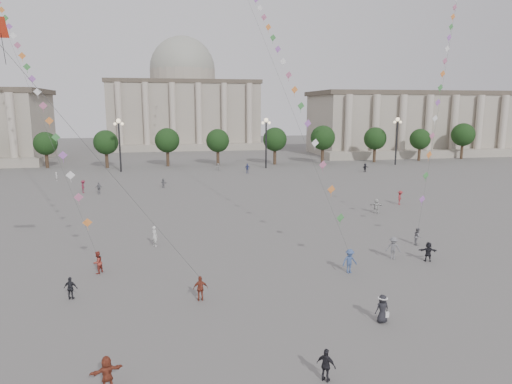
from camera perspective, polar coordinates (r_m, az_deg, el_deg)
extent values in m
plane|color=#54524F|center=(28.58, 1.23, -16.19)|extent=(360.00, 360.00, 0.00)
cube|color=#9E9485|center=(144.47, 23.18, 7.78)|extent=(80.00, 22.00, 16.00)
cube|color=#4F463A|center=(144.44, 23.43, 11.19)|extent=(81.60, 22.44, 1.20)
cube|color=#9E9485|center=(134.31, 26.05, 4.42)|extent=(84.00, 4.00, 2.00)
cube|color=#9E9485|center=(155.07, -8.99, 9.37)|extent=(46.00, 30.00, 20.00)
cube|color=#4F463A|center=(155.24, -9.10, 13.28)|extent=(46.92, 30.60, 1.20)
cube|color=#9E9485|center=(138.56, -8.63, 5.52)|extent=(48.30, 4.00, 2.00)
cylinder|color=#9E9485|center=(155.34, -9.12, 13.98)|extent=(21.00, 21.00, 5.00)
sphere|color=gray|center=(155.52, -9.15, 14.90)|extent=(21.00, 21.00, 21.00)
cylinder|color=#332719|center=(106.43, -24.21, 3.64)|extent=(0.70, 0.70, 3.52)
sphere|color=black|center=(106.11, -24.36, 5.61)|extent=(5.12, 5.12, 5.12)
cylinder|color=#332719|center=(104.31, -17.78, 3.94)|extent=(0.70, 0.70, 3.52)
sphere|color=black|center=(103.98, -17.90, 5.95)|extent=(5.12, 5.12, 5.12)
cylinder|color=#332719|center=(103.55, -11.16, 4.20)|extent=(0.70, 0.70, 3.52)
sphere|color=black|center=(103.22, -11.24, 6.23)|extent=(5.12, 5.12, 5.12)
cylinder|color=#332719|center=(104.17, -4.53, 4.40)|extent=(0.70, 0.70, 3.52)
sphere|color=black|center=(103.84, -4.56, 6.42)|extent=(5.12, 5.12, 5.12)
cylinder|color=#332719|center=(106.15, 1.94, 4.54)|extent=(0.70, 0.70, 3.52)
sphere|color=black|center=(105.83, 1.95, 6.53)|extent=(5.12, 5.12, 5.12)
cylinder|color=#332719|center=(109.42, 8.10, 4.62)|extent=(0.70, 0.70, 3.52)
sphere|color=black|center=(109.11, 8.15, 6.55)|extent=(5.12, 5.12, 5.12)
cylinder|color=#332719|center=(113.87, 13.84, 4.65)|extent=(0.70, 0.70, 3.52)
sphere|color=black|center=(113.57, 13.92, 6.50)|extent=(5.12, 5.12, 5.12)
cylinder|color=#332719|center=(119.37, 19.10, 4.64)|extent=(0.70, 0.70, 3.52)
sphere|color=black|center=(119.08, 19.21, 6.40)|extent=(5.12, 5.12, 5.12)
cylinder|color=#332719|center=(125.77, 23.86, 4.59)|extent=(0.70, 0.70, 3.52)
sphere|color=black|center=(125.50, 23.99, 6.26)|extent=(5.12, 5.12, 5.12)
cylinder|color=#262628|center=(95.76, -16.66, 5.40)|extent=(0.36, 0.36, 10.00)
sphere|color=#FFE5B2|center=(95.47, -16.82, 8.51)|extent=(0.90, 0.90, 0.90)
sphere|color=#FFE5B2|center=(95.56, -17.23, 8.13)|extent=(0.60, 0.60, 0.60)
sphere|color=#FFE5B2|center=(95.42, -16.38, 8.17)|extent=(0.60, 0.60, 0.60)
cylinder|color=#262628|center=(97.43, 1.26, 5.92)|extent=(0.36, 0.36, 10.00)
sphere|color=#FFE5B2|center=(97.15, 1.28, 8.98)|extent=(0.90, 0.90, 0.90)
sphere|color=#FFE5B2|center=(97.02, 0.87, 8.62)|extent=(0.60, 0.60, 0.60)
sphere|color=#FFE5B2|center=(97.32, 1.68, 8.63)|extent=(0.60, 0.60, 0.60)
cylinder|color=#262628|center=(107.78, 17.14, 5.90)|extent=(0.36, 0.36, 10.00)
sphere|color=#FFE5B2|center=(107.52, 17.29, 8.66)|extent=(0.90, 0.90, 0.90)
sphere|color=#FFE5B2|center=(107.21, 16.94, 8.36)|extent=(0.60, 0.60, 0.60)
sphere|color=#FFE5B2|center=(107.87, 17.61, 8.33)|extent=(0.60, 0.60, 0.60)
imported|color=navy|center=(90.19, -1.10, 2.97)|extent=(1.18, 0.62, 1.92)
imported|color=black|center=(41.51, 20.72, -6.99)|extent=(1.63, 0.92, 1.68)
imported|color=#B5B5B0|center=(94.25, -4.75, 3.15)|extent=(1.30, 1.38, 1.55)
imported|color=slate|center=(41.11, 16.78, -6.72)|extent=(1.45, 1.25, 1.94)
imported|color=beige|center=(58.11, 14.78, -1.68)|extent=(1.72, 1.23, 1.79)
imported|color=maroon|center=(64.04, 17.57, -0.67)|extent=(1.27, 1.39, 1.88)
imported|color=black|center=(94.56, 13.48, 2.98)|extent=(1.69, 1.16, 1.75)
imported|color=silver|center=(88.41, -23.66, 1.79)|extent=(0.44, 0.59, 1.50)
imported|color=slate|center=(75.37, -11.50, 1.09)|extent=(1.22, 1.35, 1.49)
imported|color=silver|center=(43.97, -12.56, -5.40)|extent=(0.79, 0.84, 1.93)
imported|color=slate|center=(72.45, -19.06, 0.46)|extent=(1.12, 0.66, 1.78)
imported|color=maroon|center=(74.17, -20.78, 0.64)|extent=(0.81, 1.31, 1.95)
imported|color=brown|center=(31.57, -6.95, -11.87)|extent=(1.02, 0.44, 1.72)
imported|color=black|center=(23.35, 8.77, -20.62)|extent=(0.98, 0.95, 1.65)
imported|color=brown|center=(23.61, -18.14, -20.68)|extent=(1.59, 0.94, 1.63)
imported|color=black|center=(33.98, -22.16, -11.07)|extent=(0.98, 0.57, 1.58)
imported|color=maroon|center=(38.21, -19.19, -8.31)|extent=(1.05, 1.10, 1.78)
imported|color=#395081|center=(36.96, 11.63, -8.45)|extent=(1.34, 0.89, 1.93)
imported|color=slate|center=(46.04, 19.54, -5.25)|extent=(0.94, 0.99, 1.62)
imported|color=black|center=(29.43, 15.52, -13.88)|extent=(0.91, 0.65, 1.75)
cone|color=white|center=(29.14, 15.59, -12.55)|extent=(0.52, 0.52, 0.14)
cylinder|color=white|center=(29.16, 15.59, -12.66)|extent=(0.60, 0.60, 0.02)
cube|color=white|center=(29.55, 16.07, -14.50)|extent=(0.22, 0.10, 0.35)
cylinder|color=#3F3F3F|center=(28.77, -18.32, 2.93)|extent=(0.02, 0.02, 19.08)
cylinder|color=#3F3F3F|center=(60.83, -27.72, 14.68)|extent=(0.02, 0.02, 60.30)
cube|color=orange|center=(39.28, -20.33, -3.60)|extent=(0.76, 0.25, 0.76)
cube|color=#C66990|center=(40.80, -21.30, -0.62)|extent=(0.76, 0.25, 0.76)
cube|color=white|center=(42.44, -22.18, 1.97)|extent=(0.76, 0.25, 0.76)
cube|color=#AD63C7|center=(44.18, -22.99, 4.25)|extent=(0.76, 0.25, 0.76)
cube|color=#449448|center=(46.00, -23.73, 6.29)|extent=(0.76, 0.25, 0.76)
cube|color=orange|center=(47.88, -24.42, 8.11)|extent=(0.76, 0.25, 0.76)
cube|color=#C66990|center=(49.81, -25.06, 9.75)|extent=(0.76, 0.25, 0.76)
cube|color=white|center=(51.78, -25.65, 11.23)|extent=(0.76, 0.25, 0.76)
cube|color=#AD63C7|center=(53.79, -26.21, 12.58)|extent=(0.76, 0.25, 0.76)
cube|color=#449448|center=(55.83, -26.72, 13.80)|extent=(0.76, 0.25, 0.76)
cube|color=orange|center=(57.89, -27.20, 14.92)|extent=(0.76, 0.25, 0.76)
cube|color=#C66990|center=(59.98, -27.66, 15.94)|extent=(0.76, 0.25, 0.76)
cube|color=white|center=(62.08, -28.08, 16.88)|extent=(0.76, 0.25, 0.76)
cube|color=#AD63C7|center=(64.20, -28.48, 17.74)|extent=(0.76, 0.25, 0.76)
cube|color=#449448|center=(66.34, -28.85, 18.53)|extent=(0.76, 0.25, 0.76)
cube|color=orange|center=(68.49, -29.21, 19.26)|extent=(0.76, 0.25, 0.76)
cylinder|color=#3F3F3F|center=(63.41, -0.01, 20.75)|extent=(0.02, 0.02, 73.77)
cube|color=#449448|center=(37.79, 10.50, -3.18)|extent=(0.76, 0.25, 0.76)
cube|color=orange|center=(39.10, 9.40, 0.33)|extent=(0.76, 0.25, 0.76)
cube|color=#C66990|center=(40.59, 8.36, 3.39)|extent=(0.76, 0.25, 0.76)
cube|color=white|center=(42.20, 7.40, 6.10)|extent=(0.76, 0.25, 0.76)
cube|color=#AD63C7|center=(43.91, 6.49, 8.51)|extent=(0.76, 0.25, 0.76)
cube|color=#449448|center=(45.70, 5.65, 10.68)|extent=(0.76, 0.25, 0.76)
cube|color=orange|center=(47.56, 4.85, 12.63)|extent=(0.76, 0.25, 0.76)
cube|color=#C66990|center=(49.48, 4.11, 14.38)|extent=(0.76, 0.25, 0.76)
cube|color=white|center=(51.44, 3.41, 15.97)|extent=(0.76, 0.25, 0.76)
cube|color=#AD63C7|center=(53.45, 2.75, 17.41)|extent=(0.76, 0.25, 0.76)
cube|color=#449448|center=(55.49, 2.14, 18.72)|extent=(0.76, 0.25, 0.76)
cube|color=orange|center=(57.56, 1.55, 19.92)|extent=(0.76, 0.25, 0.76)
cube|color=#C66990|center=(59.65, 1.00, 21.01)|extent=(0.76, 0.25, 0.76)
cube|color=white|center=(61.77, 0.48, 22.01)|extent=(0.76, 0.25, 0.76)
cylinder|color=#3F3F3F|center=(63.20, 22.77, 15.09)|extent=(0.02, 0.02, 50.68)
cube|color=#AD63C7|center=(47.01, 20.06, -0.85)|extent=(0.76, 0.25, 0.76)
cube|color=#449448|center=(48.41, 20.46, 1.94)|extent=(0.76, 0.25, 0.76)
cube|color=orange|center=(49.94, 20.82, 4.39)|extent=(0.76, 0.25, 0.76)
cube|color=#C66990|center=(51.55, 21.16, 6.58)|extent=(0.76, 0.25, 0.76)
cube|color=white|center=(53.25, 21.48, 8.56)|extent=(0.76, 0.25, 0.76)
cube|color=#AD63C7|center=(55.00, 21.77, 10.36)|extent=(0.76, 0.25, 0.76)
cube|color=#449448|center=(56.80, 22.05, 12.01)|extent=(0.76, 0.25, 0.76)
cube|color=orange|center=(58.64, 22.31, 13.52)|extent=(0.76, 0.25, 0.76)
cube|color=#C66990|center=(60.53, 22.55, 14.91)|extent=(0.76, 0.25, 0.76)
cube|color=white|center=(62.44, 22.78, 16.19)|extent=(0.76, 0.25, 0.76)
cube|color=#AD63C7|center=(64.38, 23.00, 17.37)|extent=(0.76, 0.25, 0.76)
cube|color=#449448|center=(66.34, 23.21, 18.46)|extent=(0.76, 0.25, 0.76)
cube|color=orange|center=(68.33, 23.40, 19.48)|extent=(0.76, 0.25, 0.76)
cube|color=#C66990|center=(70.33, 23.59, 20.42)|extent=(0.76, 0.25, 0.76)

